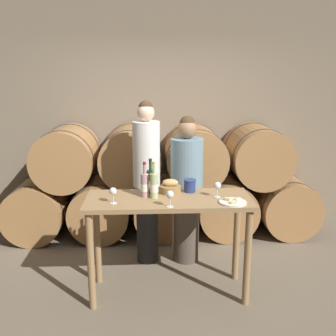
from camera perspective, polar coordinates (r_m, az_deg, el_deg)
name	(u,v)px	position (r m, az deg, el deg)	size (l,w,h in m)	color
ground_plane	(169,292)	(3.93, 0.08, -17.55)	(10.00, 10.00, 0.00)	#726654
stone_wall_back	(161,104)	(5.31, -0.97, 9.20)	(10.00, 0.12, 3.20)	#7F705B
barrel_stack	(163,184)	(4.96, -0.73, -2.33)	(3.88, 0.84, 1.39)	#9E7042
tasting_table	(169,215)	(3.58, 0.09, -6.89)	(1.49, 0.56, 0.94)	#99754C
person_left	(147,181)	(4.16, -3.11, -1.89)	(0.28, 0.28, 1.76)	#232326
person_right	(187,190)	(4.21, 2.71, -3.15)	(0.34, 0.34, 1.60)	#4C4238
wine_bottle_red	(151,182)	(3.62, -2.54, -1.98)	(0.07, 0.07, 0.33)	#193819
wine_bottle_white	(154,185)	(3.50, -2.04, -2.54)	(0.07, 0.07, 0.33)	#ADBC7F
wine_bottle_rose	(145,185)	(3.54, -3.39, -2.45)	(0.07, 0.07, 0.32)	#BC8E93
blue_crock	(190,185)	(3.69, 3.17, -2.49)	(0.12, 0.12, 0.12)	navy
bread_basket	(170,187)	(3.66, 0.32, -2.84)	(0.20, 0.20, 0.13)	olive
cheese_plate	(233,202)	(3.44, 9.40, -4.88)	(0.24, 0.24, 0.04)	white
wine_glass_far_left	(113,192)	(3.39, -7.98, -3.45)	(0.07, 0.07, 0.14)	white
wine_glass_left	(170,195)	(3.27, 0.29, -3.97)	(0.07, 0.07, 0.14)	white
wine_glass_center	(217,186)	(3.55, 7.19, -2.62)	(0.07, 0.07, 0.14)	white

